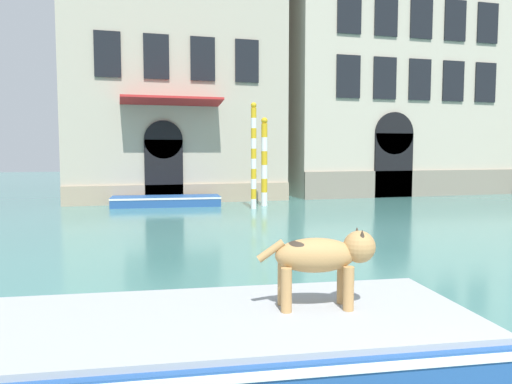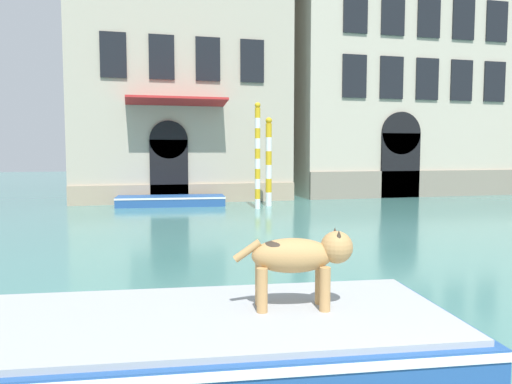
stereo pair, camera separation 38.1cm
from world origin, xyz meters
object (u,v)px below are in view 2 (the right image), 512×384
at_px(dog_on_deck, 301,257).
at_px(mooring_pole_1, 258,156).
at_px(boat_foreground, 107,354).
at_px(mooring_pole_0, 269,161).
at_px(boat_moored_near_palazzo, 171,200).

distance_m(dog_on_deck, mooring_pole_1, 15.35).
xyz_separation_m(boat_foreground, mooring_pole_1, (5.32, 14.84, 1.80)).
distance_m(boat_foreground, mooring_pole_1, 15.87).
relative_size(mooring_pole_0, mooring_pole_1, 0.88).
height_order(boat_moored_near_palazzo, mooring_pole_0, mooring_pole_0).
bearing_deg(boat_moored_near_palazzo, boat_foreground, -91.55).
bearing_deg(dog_on_deck, boat_foreground, -172.52).
relative_size(boat_foreground, boat_moored_near_palazzo, 1.54).
height_order(boat_foreground, boat_moored_near_palazzo, boat_foreground).
height_order(mooring_pole_0, mooring_pole_1, mooring_pole_1).
distance_m(boat_moored_near_palazzo, mooring_pole_0, 4.59).
distance_m(boat_foreground, mooring_pole_0, 16.95).
bearing_deg(mooring_pole_1, boat_moored_near_palazzo, 148.69).
bearing_deg(mooring_pole_0, boat_moored_near_palazzo, 164.59).
bearing_deg(boat_moored_near_palazzo, mooring_pole_0, -10.40).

